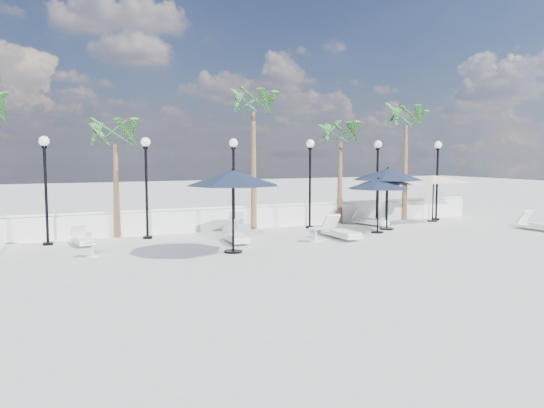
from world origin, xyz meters
name	(u,v)px	position (x,y,z in m)	size (l,w,h in m)	color
ground	(309,263)	(0.00, 0.00, 0.00)	(100.00, 100.00, 0.00)	#A9A9A3
balustrade	(226,219)	(0.00, 7.50, 0.47)	(26.00, 0.30, 1.01)	white
lamppost_1	(45,175)	(-7.00, 6.50, 2.49)	(0.36, 0.36, 3.84)	black
lamppost_2	(146,173)	(-3.50, 6.50, 2.49)	(0.36, 0.36, 3.84)	black
lamppost_3	(234,172)	(0.00, 6.50, 2.49)	(0.36, 0.36, 3.84)	black
lamppost_4	(310,171)	(3.50, 6.50, 2.49)	(0.36, 0.36, 3.84)	black
lamppost_5	(377,170)	(7.00, 6.50, 2.49)	(0.36, 0.36, 3.84)	black
lamppost_6	(437,169)	(10.50, 6.50, 2.49)	(0.36, 0.36, 3.84)	black
palm_1	(115,140)	(-4.50, 7.30, 3.75)	(2.60, 2.60, 4.70)	brown
palm_2	(253,109)	(1.20, 7.30, 5.12)	(2.60, 2.60, 6.10)	brown
palm_3	(341,138)	(5.50, 7.30, 3.95)	(2.60, 2.60, 4.90)	brown
palm_4	(406,123)	(9.20, 7.30, 4.73)	(2.60, 2.60, 5.70)	brown
lounger_1	(82,239)	(-5.89, 6.01, 0.20)	(0.73, 1.67, 0.60)	white
lounger_3	(239,227)	(0.13, 6.22, 0.26)	(1.09, 2.17, 0.78)	white
lounger_4	(236,236)	(-0.75, 4.25, 0.24)	(0.77, 1.92, 0.70)	white
lounger_5	(341,232)	(3.24, 3.48, 0.26)	(0.67, 2.04, 0.76)	white
lounger_6	(370,221)	(6.43, 6.17, 0.22)	(1.02, 1.87, 0.67)	white
lounger_7	(540,225)	(12.00, 1.86, 0.24)	(0.76, 1.95, 0.72)	white
side_table_1	(92,248)	(-5.78, 3.57, 0.27)	(0.47, 0.47, 0.45)	white
side_table_2	(316,233)	(2.01, 3.25, 0.31)	(0.52, 0.52, 0.51)	white
parasol_navy_left	(233,178)	(-1.50, 2.46, 2.43)	(3.12, 3.12, 2.75)	black
parasol_navy_mid	(388,175)	(6.34, 4.82, 2.35)	(2.98, 2.98, 2.67)	black
parasol_navy_right	(378,184)	(5.39, 4.17, 2.00)	(2.54, 2.54, 2.27)	black
parasol_cream_sq_a	(434,175)	(10.02, 6.20, 2.20)	(4.85, 4.85, 2.38)	black
parasol_cream_sq_b	(387,176)	(7.19, 6.06, 2.21)	(4.77, 4.77, 2.39)	black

